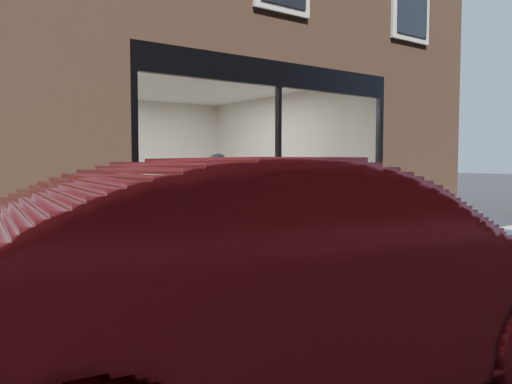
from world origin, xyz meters
TOP-DOWN VIEW (x-y plane):
  - ground at (0.00, 0.00)m, footprint 120.00×120.00m
  - sidewalk_near at (0.00, 1.00)m, footprint 40.00×2.00m
  - kerb_near at (0.00, -0.05)m, footprint 40.00×0.10m
  - host_building_pier_right at (3.75, 8.00)m, footprint 2.50×12.00m
  - host_building_backfill at (0.00, 11.00)m, footprint 5.00×6.00m
  - cafe_floor at (0.00, 5.00)m, footprint 6.00×6.00m
  - cafe_ceiling at (0.00, 5.00)m, footprint 6.00×6.00m
  - cafe_wall_back at (0.00, 7.99)m, footprint 5.00×0.00m
  - cafe_wall_left at (-2.49, 5.00)m, footprint 0.00×6.00m
  - cafe_wall_right at (2.49, 5.00)m, footprint 0.00×6.00m
  - storefront_kick at (0.00, 2.05)m, footprint 5.00×0.10m
  - storefront_header at (0.00, 2.05)m, footprint 5.00×0.10m
  - storefront_mullion at (0.00, 2.05)m, footprint 0.06×0.10m
  - storefront_glass at (0.00, 2.02)m, footprint 4.80×0.00m
  - banquette at (0.00, 2.45)m, footprint 4.00×0.55m
  - person at (-0.78, 2.72)m, footprint 0.74×0.60m
  - cafe_table_left at (-0.93, 3.52)m, footprint 0.68×0.68m
  - cafe_table_right at (1.50, 3.39)m, footprint 0.83×0.83m
  - cafe_chair_left at (-0.84, 4.42)m, footprint 0.49×0.49m
  - cafe_chair_right at (0.89, 3.61)m, footprint 0.59×0.59m
  - wall_poster at (-2.45, 5.19)m, footprint 0.02×0.63m
  - parked_car at (-2.89, -1.73)m, footprint 5.10×2.25m

SIDE VIEW (x-z plane):
  - ground at x=0.00m, z-range 0.00..0.00m
  - sidewalk_near at x=0.00m, z-range 0.00..0.01m
  - cafe_floor at x=0.00m, z-range 0.02..0.02m
  - kerb_near at x=0.00m, z-range 0.00..0.12m
  - storefront_kick at x=0.00m, z-range 0.00..0.30m
  - banquette at x=0.00m, z-range 0.00..0.45m
  - cafe_chair_left at x=-0.84m, z-range 0.22..0.26m
  - cafe_chair_right at x=0.89m, z-range 0.22..0.26m
  - cafe_table_left at x=-0.93m, z-range 0.72..0.76m
  - cafe_table_right at x=1.50m, z-range 0.72..0.76m
  - parked_car at x=-2.89m, z-range 0.00..1.63m
  - person at x=-0.78m, z-range 0.00..1.75m
  - wall_poster at x=-2.45m, z-range 1.04..1.89m
  - storefront_mullion at x=0.00m, z-range 0.30..2.80m
  - storefront_glass at x=0.00m, z-range -0.85..3.95m
  - cafe_wall_back at x=0.00m, z-range -0.90..4.10m
  - cafe_wall_left at x=-2.49m, z-range -1.40..4.60m
  - cafe_wall_right at x=2.49m, z-range -1.40..4.60m
  - host_building_pier_right at x=3.75m, z-range 0.00..3.20m
  - host_building_backfill at x=0.00m, z-range 0.00..3.20m
  - storefront_header at x=0.00m, z-range 2.80..3.20m
  - cafe_ceiling at x=0.00m, z-range 3.19..3.19m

